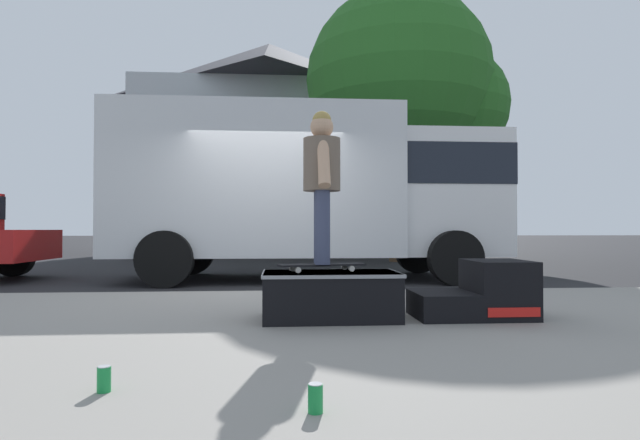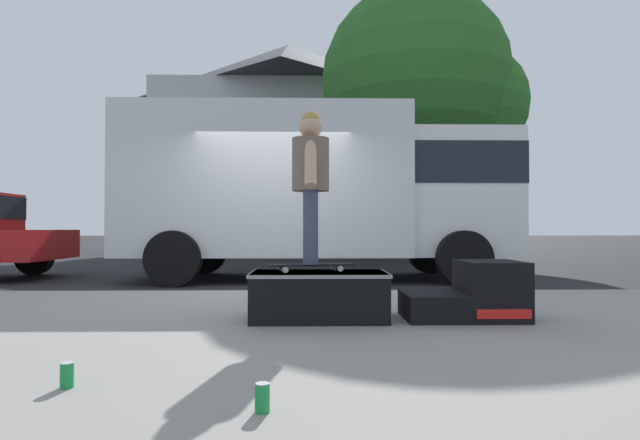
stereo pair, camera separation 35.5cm
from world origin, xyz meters
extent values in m
plane|color=black|center=(0.00, 0.00, 0.00)|extent=(140.00, 140.00, 0.00)
cube|color=gray|center=(0.00, -3.00, 0.06)|extent=(50.00, 5.00, 0.12)
cube|color=black|center=(0.68, -2.65, 0.33)|extent=(1.18, 0.66, 0.42)
cube|color=gray|center=(0.68, -2.65, 0.52)|extent=(1.20, 0.68, 0.03)
cube|color=black|center=(1.70, -2.65, 0.24)|extent=(0.52, 0.62, 0.23)
cube|color=black|center=(2.22, -2.65, 0.38)|extent=(0.52, 0.62, 0.51)
cube|color=red|center=(2.22, -2.96, 0.21)|extent=(0.46, 0.01, 0.08)
cube|color=black|center=(0.61, -2.60, 0.60)|extent=(0.81, 0.39, 0.02)
cylinder|color=silver|center=(0.83, -2.46, 0.57)|extent=(0.06, 0.04, 0.05)
cylinder|color=silver|center=(0.87, -2.63, 0.57)|extent=(0.06, 0.04, 0.05)
cylinder|color=silver|center=(0.34, -2.58, 0.57)|extent=(0.06, 0.04, 0.05)
cylinder|color=silver|center=(0.39, -2.75, 0.57)|extent=(0.06, 0.04, 0.05)
cylinder|color=#3F4766|center=(0.61, -2.52, 0.93)|extent=(0.13, 0.13, 0.65)
cylinder|color=#3F4766|center=(0.61, -2.69, 0.93)|extent=(0.13, 0.13, 0.65)
cylinder|color=#726051|center=(0.61, -2.60, 1.50)|extent=(0.33, 0.33, 0.47)
cylinder|color=tan|center=(0.61, -2.40, 1.48)|extent=(0.10, 0.29, 0.45)
cylinder|color=tan|center=(0.61, -2.81, 1.48)|extent=(0.10, 0.29, 0.45)
sphere|color=tan|center=(0.61, -2.60, 1.84)|extent=(0.21, 0.21, 0.21)
sphere|color=tan|center=(0.61, -2.60, 1.90)|extent=(0.17, 0.17, 0.17)
cylinder|color=#198C3F|center=(-0.62, -4.57, 0.18)|extent=(0.07, 0.07, 0.12)
cylinder|color=silver|center=(-0.62, -4.57, 0.24)|extent=(0.06, 0.06, 0.00)
cylinder|color=#198C3F|center=(0.39, -4.93, 0.18)|extent=(0.07, 0.07, 0.12)
cylinder|color=silver|center=(0.39, -4.93, 0.24)|extent=(0.06, 0.06, 0.00)
cube|color=silver|center=(-0.20, 2.20, 1.75)|extent=(5.00, 2.35, 2.60)
cube|color=white|center=(3.25, 2.20, 1.55)|extent=(1.90, 2.16, 2.20)
cube|color=black|center=(3.25, 2.20, 2.03)|extent=(1.92, 2.19, 0.70)
cylinder|color=black|center=(3.10, 3.38, 0.45)|extent=(0.90, 0.28, 0.90)
cylinder|color=black|center=(3.10, 1.03, 0.45)|extent=(0.90, 0.28, 0.90)
cylinder|color=black|center=(-1.59, 3.38, 0.45)|extent=(0.90, 0.28, 0.90)
cylinder|color=black|center=(-1.59, 1.03, 0.45)|extent=(0.90, 0.28, 0.90)
cube|color=red|center=(-4.63, 2.32, 0.64)|extent=(1.10, 1.85, 0.55)
cylinder|color=black|center=(-4.99, 3.25, 0.36)|extent=(0.72, 0.24, 0.72)
cylinder|color=brown|center=(3.60, 7.17, 1.72)|extent=(0.56, 0.56, 3.43)
sphere|color=#286623|center=(3.60, 7.17, 5.16)|extent=(5.31, 5.31, 5.31)
sphere|color=#286623|center=(5.06, 7.17, 4.49)|extent=(3.45, 3.45, 3.45)
cube|color=silver|center=(-0.27, 13.22, 3.00)|extent=(9.00, 7.50, 6.00)
cube|color=#B2ADA3|center=(-0.27, 9.22, 1.40)|extent=(9.00, 0.50, 2.80)
pyramid|color=#38383F|center=(-0.27, 13.22, 7.20)|extent=(9.54, 7.95, 2.40)
camera|label=1|loc=(0.25, -7.14, 0.91)|focal=28.47mm
camera|label=2|loc=(0.60, -7.15, 0.91)|focal=28.47mm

